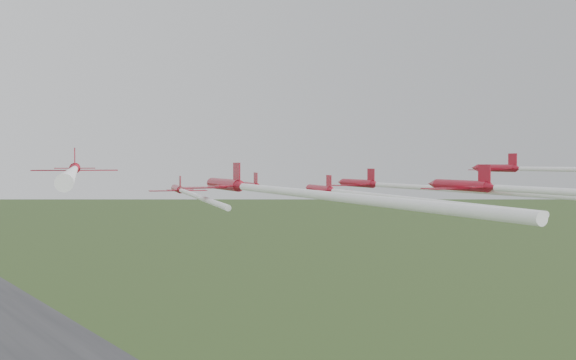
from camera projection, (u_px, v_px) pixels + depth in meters
jet_lead at (263, 188)px, 96.95m from camera, size 16.76×41.93×2.82m
jet_row2_left at (186, 192)px, 81.78m from camera, size 18.22×42.16×2.41m
jet_row2_right at (408, 186)px, 86.88m from camera, size 17.54×57.53×2.90m
jet_row3_left at (74, 170)px, 59.21m from camera, size 22.52×58.16×2.79m
jet_row3_mid at (355, 193)px, 73.15m from camera, size 18.08×46.08×2.38m
jet_row3_right at (561, 169)px, 77.67m from camera, size 18.86×50.52×2.53m
jet_row4_left at (260, 188)px, 56.58m from camera, size 15.28×48.65×2.83m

